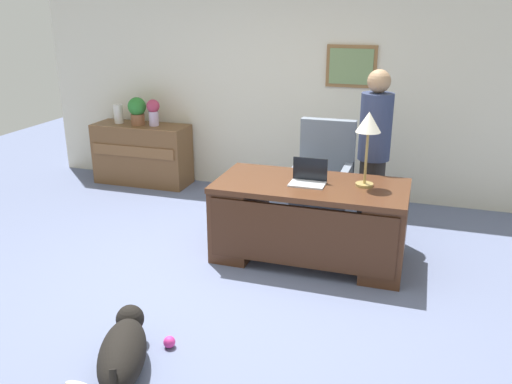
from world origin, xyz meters
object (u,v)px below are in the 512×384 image
object	(u,v)px
credenza	(143,154)
laptop	(309,178)
dog_lying	(123,350)
person_standing	(374,153)
armchair	(324,179)
vase_empty	(118,114)
dog_toy_ball	(169,342)
vase_with_flowers	(153,111)
potted_plant	(137,110)
desk_lamp	(368,127)
desk	(309,219)

from	to	relation	value
credenza	laptop	xyz separation A→B (m)	(2.63, -1.59, 0.41)
dog_lying	person_standing	bearing A→B (deg)	65.10
armchair	vase_empty	world-z (taller)	armchair
armchair	dog_toy_ball	distance (m)	2.75
dog_lying	vase_with_flowers	size ratio (longest dim) A/B	2.42
dog_lying	potted_plant	distance (m)	4.14
desk_lamp	vase_with_flowers	distance (m)	3.29
laptop	credenza	bearing A→B (deg)	148.83
laptop	vase_with_flowers	world-z (taller)	vase_with_flowers
desk	laptop	size ratio (longest dim) A/B	5.48
desk	credenza	xyz separation A→B (m)	(-2.65, 1.61, -0.01)
desk_lamp	dog_lying	bearing A→B (deg)	-121.44
armchair	vase_empty	size ratio (longest dim) A/B	4.57
armchair	person_standing	xyz separation A→B (m)	(0.53, -0.21, 0.39)
desk	desk_lamp	world-z (taller)	desk_lamp
desk_lamp	vase_empty	distance (m)	3.77
person_standing	dog_lying	world-z (taller)	person_standing
dog_lying	vase_empty	world-z (taller)	vase_empty
desk_lamp	dog_toy_ball	distance (m)	2.44
vase_with_flowers	dog_lying	bearing A→B (deg)	-65.44
laptop	potted_plant	size ratio (longest dim) A/B	0.89
dog_lying	vase_empty	bearing A→B (deg)	121.10
desk	laptop	xyz separation A→B (m)	(-0.02, 0.02, 0.40)
potted_plant	person_standing	bearing A→B (deg)	-14.74
desk	dog_lying	world-z (taller)	desk
laptop	potted_plant	bearing A→B (deg)	149.11
armchair	dog_toy_ball	size ratio (longest dim) A/B	13.19
desk_lamp	vase_with_flowers	world-z (taller)	desk_lamp
desk	armchair	size ratio (longest dim) A/B	1.55
person_standing	desk	bearing A→B (deg)	-121.60
potted_plant	dog_toy_ball	bearing A→B (deg)	-57.98
vase_with_flowers	credenza	bearing A→B (deg)	-179.63
credenza	person_standing	distance (m)	3.27
person_standing	dog_lying	xyz separation A→B (m)	(-1.28, -2.76, -0.74)
credenza	desk_lamp	world-z (taller)	desk_lamp
armchair	vase_empty	xyz separation A→B (m)	(-2.91, 0.62, 0.43)
desk	vase_with_flowers	size ratio (longest dim) A/B	5.09
desk_lamp	vase_with_flowers	bearing A→B (deg)	152.74
credenza	dog_lying	world-z (taller)	credenza
credenza	dog_toy_ball	world-z (taller)	credenza
desk_lamp	dog_toy_ball	bearing A→B (deg)	-121.99
desk	dog_toy_ball	size ratio (longest dim) A/B	20.50
dog_toy_ball	laptop	bearing A→B (deg)	70.10
credenza	desk_lamp	size ratio (longest dim) A/B	1.90
dog_lying	potted_plant	xyz separation A→B (m)	(-1.88, 3.59, 0.85)
person_standing	desk_lamp	world-z (taller)	person_standing
credenza	laptop	distance (m)	3.09
desk	potted_plant	bearing A→B (deg)	149.04
vase_empty	dog_toy_ball	world-z (taller)	vase_empty
credenza	potted_plant	distance (m)	0.60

